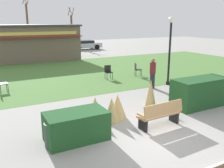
% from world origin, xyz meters
% --- Properties ---
extents(ground_plane, '(80.00, 80.00, 0.00)m').
position_xyz_m(ground_plane, '(0.00, 0.00, 0.00)').
color(ground_plane, '#999691').
extents(lawn_patch, '(36.00, 12.00, 0.01)m').
position_xyz_m(lawn_patch, '(0.00, 11.09, 0.00)').
color(lawn_patch, '#4C7A38').
rests_on(lawn_patch, ground_plane).
extents(park_bench, '(1.72, 0.59, 0.95)m').
position_xyz_m(park_bench, '(0.65, 0.50, 0.48)').
color(park_bench, tan).
rests_on(park_bench, ground_plane).
extents(hedge_left, '(1.94, 1.10, 0.93)m').
position_xyz_m(hedge_left, '(-2.35, 0.98, 0.47)').
color(hedge_left, '#1E4C23').
rests_on(hedge_left, ground_plane).
extents(hedge_right, '(2.60, 1.10, 1.26)m').
position_xyz_m(hedge_right, '(3.63, 1.47, 0.63)').
color(hedge_right, '#1E4C23').
rests_on(hedge_right, ground_plane).
extents(ornamental_grass_behind_left, '(0.63, 0.63, 0.94)m').
position_xyz_m(ornamental_grass_behind_left, '(-0.67, 1.75, 0.47)').
color(ornamental_grass_behind_left, tan).
rests_on(ornamental_grass_behind_left, ground_plane).
extents(ornamental_grass_behind_right, '(0.52, 0.52, 1.21)m').
position_xyz_m(ornamental_grass_behind_right, '(1.72, 2.54, 0.61)').
color(ornamental_grass_behind_right, tan).
rests_on(ornamental_grass_behind_right, ground_plane).
extents(ornamental_grass_behind_center, '(0.61, 0.61, 0.93)m').
position_xyz_m(ornamental_grass_behind_center, '(-1.17, 2.14, 0.47)').
color(ornamental_grass_behind_center, tan).
rests_on(ornamental_grass_behind_center, ground_plane).
extents(ornamental_grass_behind_far, '(0.72, 0.72, 0.97)m').
position_xyz_m(ornamental_grass_behind_far, '(-0.32, 1.92, 0.48)').
color(ornamental_grass_behind_far, tan).
rests_on(ornamental_grass_behind_far, ground_plane).
extents(lamppost_mid, '(0.36, 0.36, 3.96)m').
position_xyz_m(lamppost_mid, '(4.92, 5.08, 2.51)').
color(lamppost_mid, black).
rests_on(lamppost_mid, ground_plane).
extents(trash_bin, '(0.52, 0.52, 0.76)m').
position_xyz_m(trash_bin, '(-3.13, 0.90, 0.38)').
color(trash_bin, '#2D4233').
rests_on(trash_bin, ground_plane).
extents(food_kiosk, '(8.84, 4.73, 3.38)m').
position_xyz_m(food_kiosk, '(-0.36, 18.87, 1.70)').
color(food_kiosk, '#6B5B4C').
rests_on(food_kiosk, ground_plane).
extents(cafe_chair_east, '(0.48, 0.48, 0.89)m').
position_xyz_m(cafe_chair_east, '(2.48, 8.15, 0.53)').
color(cafe_chair_east, black).
rests_on(cafe_chair_east, ground_plane).
extents(cafe_chair_center, '(0.48, 0.48, 0.89)m').
position_xyz_m(cafe_chair_center, '(-3.99, 8.09, 0.53)').
color(cafe_chair_center, black).
rests_on(cafe_chair_center, ground_plane).
extents(cafe_chair_north, '(0.57, 0.57, 0.89)m').
position_xyz_m(cafe_chair_north, '(4.61, 7.96, 0.53)').
color(cafe_chair_north, black).
rests_on(cafe_chair_north, ground_plane).
extents(person_strolling, '(0.34, 0.34, 1.69)m').
position_xyz_m(person_strolling, '(3.63, 4.93, 0.86)').
color(person_strolling, '#23232D').
rests_on(person_strolling, ground_plane).
extents(parked_car_west_slot, '(4.27, 2.19, 1.20)m').
position_xyz_m(parked_car_west_slot, '(-2.11, 25.05, 0.64)').
color(parked_car_west_slot, navy).
rests_on(parked_car_west_slot, ground_plane).
extents(parked_car_center_slot, '(4.32, 2.29, 1.20)m').
position_xyz_m(parked_car_center_slot, '(3.14, 25.05, 0.64)').
color(parked_car_center_slot, '#2D6638').
rests_on(parked_car_center_slot, ground_plane).
extents(parked_car_east_slot, '(4.21, 2.08, 1.20)m').
position_xyz_m(parked_car_east_slot, '(7.69, 25.05, 0.64)').
color(parked_car_east_slot, '#B7BABF').
rests_on(parked_car_east_slot, ground_plane).
extents(tree_left_bg, '(0.91, 0.96, 7.04)m').
position_xyz_m(tree_left_bg, '(1.40, 30.35, 3.15)').
color(tree_left_bg, brown).
rests_on(tree_left_bg, ground_plane).
extents(tree_right_bg, '(0.91, 0.96, 5.57)m').
position_xyz_m(tree_right_bg, '(7.13, 28.60, 2.42)').
color(tree_right_bg, brown).
rests_on(tree_right_bg, ground_plane).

